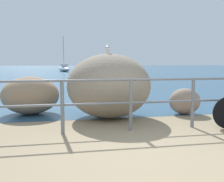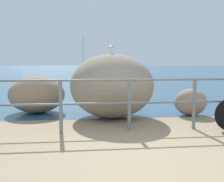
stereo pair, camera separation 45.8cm
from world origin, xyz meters
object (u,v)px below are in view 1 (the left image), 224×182
Objects in this scene: breakwater_boulder_main at (109,86)px; seagull at (107,48)px; breakwater_boulder_right at (185,101)px; breakwater_boulder_left at (30,95)px; sailboat at (64,68)px.

seagull is at bearing 101.20° from breakwater_boulder_main.
breakwater_boulder_right is 2.42× the size of seagull.
seagull reaches higher than breakwater_boulder_main.
seagull reaches higher than breakwater_boulder_left.
seagull is at bearing 177.92° from breakwater_boulder_right.
sailboat is (-0.38, 31.73, -0.34)m from breakwater_boulder_main.
breakwater_boulder_main is at bearing -23.24° from breakwater_boulder_left.
breakwater_boulder_main is 0.41× the size of sailboat.
breakwater_boulder_right is 2.42m from seagull.
breakwater_boulder_right is at bearing -11.62° from breakwater_boulder_left.
breakwater_boulder_left is at bearing 73.72° from seagull.
breakwater_boulder_right is (1.99, 0.02, -0.43)m from breakwater_boulder_main.
breakwater_boulder_main is 5.91× the size of seagull.
breakwater_boulder_left is 3.99m from breakwater_boulder_right.
seagull is (1.89, -0.73, 1.19)m from breakwater_boulder_left.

